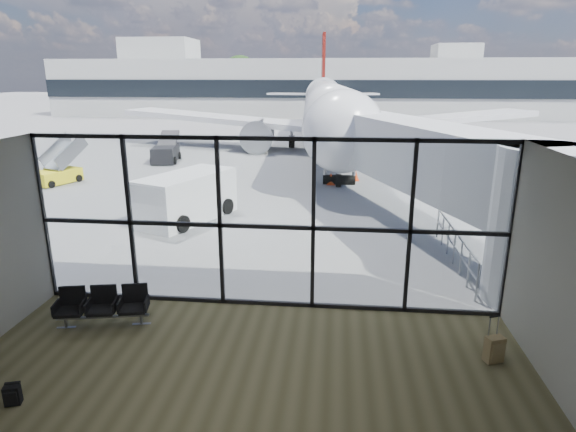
% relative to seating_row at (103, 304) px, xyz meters
% --- Properties ---
extents(ground, '(220.00, 220.00, 0.00)m').
position_rel_seating_row_xyz_m(ground, '(3.84, 41.42, -0.54)').
color(ground, slate).
rests_on(ground, ground).
extents(lounge_shell, '(12.02, 8.01, 4.51)m').
position_rel_seating_row_xyz_m(lounge_shell, '(3.84, -3.38, 2.11)').
color(lounge_shell, brown).
rests_on(lounge_shell, ground).
extents(glass_curtain_wall, '(12.10, 0.12, 4.50)m').
position_rel_seating_row_xyz_m(glass_curtain_wall, '(3.84, 1.42, 1.71)').
color(glass_curtain_wall, white).
rests_on(glass_curtain_wall, ground).
extents(jet_bridge, '(8.00, 16.50, 4.33)m').
position_rel_seating_row_xyz_m(jet_bridge, '(8.74, 8.49, 2.22)').
color(jet_bridge, '#ACAFB1').
rests_on(jet_bridge, ground).
extents(apron_railing, '(0.06, 5.46, 1.11)m').
position_rel_seating_row_xyz_m(apron_railing, '(9.44, 4.92, 0.18)').
color(apron_railing, gray).
rests_on(apron_railing, ground).
extents(far_terminal, '(80.00, 12.20, 11.00)m').
position_rel_seating_row_xyz_m(far_terminal, '(3.26, 63.39, 3.67)').
color(far_terminal, '#A4A4A0').
rests_on(far_terminal, ground).
extents(tree_0, '(4.95, 4.95, 7.12)m').
position_rel_seating_row_xyz_m(tree_0, '(-41.16, 73.42, 4.09)').
color(tree_0, '#382619').
rests_on(tree_0, ground).
extents(tree_1, '(5.61, 5.61, 8.07)m').
position_rel_seating_row_xyz_m(tree_1, '(-35.16, 73.42, 4.72)').
color(tree_1, '#382619').
rests_on(tree_1, ground).
extents(tree_2, '(6.27, 6.27, 9.03)m').
position_rel_seating_row_xyz_m(tree_2, '(-29.16, 73.42, 5.34)').
color(tree_2, '#382619').
rests_on(tree_2, ground).
extents(tree_3, '(4.95, 4.95, 7.12)m').
position_rel_seating_row_xyz_m(tree_3, '(-23.16, 73.42, 4.09)').
color(tree_3, '#382619').
rests_on(tree_3, ground).
extents(tree_4, '(5.61, 5.61, 8.07)m').
position_rel_seating_row_xyz_m(tree_4, '(-17.16, 73.42, 4.72)').
color(tree_4, '#382619').
rests_on(tree_4, ground).
extents(tree_5, '(6.27, 6.27, 9.03)m').
position_rel_seating_row_xyz_m(tree_5, '(-11.16, 73.42, 5.34)').
color(tree_5, '#382619').
rests_on(tree_5, ground).
extents(seating_row, '(2.19, 1.01, 0.97)m').
position_rel_seating_row_xyz_m(seating_row, '(0.00, 0.00, 0.00)').
color(seating_row, gray).
rests_on(seating_row, ground).
extents(backpack, '(0.32, 0.32, 0.42)m').
position_rel_seating_row_xyz_m(backpack, '(-0.29, -3.08, -0.33)').
color(backpack, black).
rests_on(backpack, ground).
extents(suitcase, '(0.44, 0.38, 1.04)m').
position_rel_seating_row_xyz_m(suitcase, '(9.05, -0.74, -0.22)').
color(suitcase, olive).
rests_on(suitcase, ground).
extents(airliner, '(35.10, 40.69, 10.48)m').
position_rel_seating_row_xyz_m(airliner, '(4.75, 31.25, 2.65)').
color(airliner, silver).
rests_on(airliner, ground).
extents(service_van, '(3.58, 4.92, 1.96)m').
position_rel_seating_row_xyz_m(service_van, '(-0.71, 8.82, 0.47)').
color(service_van, silver).
rests_on(service_van, ground).
extents(belt_loader, '(2.12, 4.38, 1.94)m').
position_rel_seating_row_xyz_m(belt_loader, '(-6.40, 22.49, 0.11)').
color(belt_loader, black).
rests_on(belt_loader, ground).
extents(mobile_stairs, '(2.37, 3.30, 2.12)m').
position_rel_seating_row_xyz_m(mobile_stairs, '(-10.13, 15.07, -0.03)').
color(mobile_stairs, yellow).
rests_on(mobile_stairs, ground).
extents(traffic_cone_a, '(0.46, 0.46, 0.66)m').
position_rel_seating_row_xyz_m(traffic_cone_a, '(5.28, 16.30, -0.23)').
color(traffic_cone_a, '#F13B0C').
rests_on(traffic_cone_a, ground).
extents(traffic_cone_c, '(0.47, 0.47, 0.68)m').
position_rel_seating_row_xyz_m(traffic_cone_c, '(6.66, 17.52, -0.22)').
color(traffic_cone_c, red).
rests_on(traffic_cone_c, ground).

